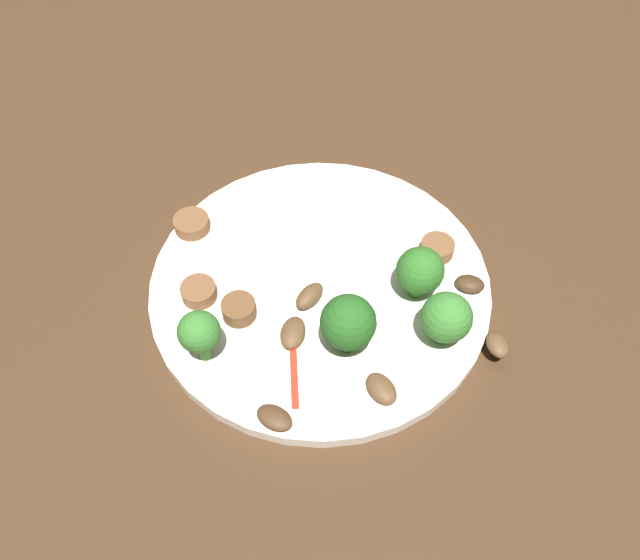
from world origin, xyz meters
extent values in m
plane|color=#422B19|center=(0.00, 0.00, 0.00)|extent=(1.40, 1.40, 0.00)
cylinder|color=white|center=(0.00, 0.00, 0.01)|extent=(0.28, 0.28, 0.01)
cube|color=silver|center=(0.01, 0.08, 0.01)|extent=(0.14, 0.04, 0.00)
cube|color=silver|center=(0.10, 0.06, 0.01)|extent=(0.04, 0.03, 0.00)
cylinder|color=#408630|center=(-0.11, -0.03, 0.03)|extent=(0.01, 0.01, 0.03)
sphere|color=#387A2D|center=(-0.11, -0.03, 0.05)|extent=(0.03, 0.03, 0.03)
cylinder|color=#347525|center=(0.07, -0.04, 0.02)|extent=(0.01, 0.01, 0.02)
sphere|color=#2D6B23|center=(0.07, -0.04, 0.04)|extent=(0.04, 0.04, 0.04)
cylinder|color=#296420|center=(-0.01, -0.07, 0.02)|extent=(0.01, 0.01, 0.02)
sphere|color=#235B1E|center=(-0.01, -0.07, 0.05)|extent=(0.04, 0.04, 0.04)
cylinder|color=#408630|center=(0.06, -0.09, 0.02)|extent=(0.01, 0.01, 0.02)
sphere|color=#387A2D|center=(0.06, -0.09, 0.04)|extent=(0.04, 0.04, 0.04)
cylinder|color=brown|center=(-0.10, 0.02, 0.02)|extent=(0.03, 0.03, 0.01)
cylinder|color=brown|center=(-0.08, 0.10, 0.02)|extent=(0.04, 0.04, 0.01)
cylinder|color=brown|center=(0.10, -0.01, 0.02)|extent=(0.04, 0.04, 0.01)
cylinder|color=brown|center=(-0.07, -0.01, 0.02)|extent=(0.03, 0.03, 0.01)
ellipsoid|color=brown|center=(-0.04, -0.04, 0.02)|extent=(0.03, 0.04, 0.01)
ellipsoid|color=brown|center=(-0.02, -0.02, 0.02)|extent=(0.03, 0.03, 0.01)
ellipsoid|color=#422B19|center=(0.11, -0.06, 0.02)|extent=(0.03, 0.03, 0.01)
ellipsoid|color=#4C331E|center=(-0.08, -0.10, 0.02)|extent=(0.03, 0.03, 0.01)
ellipsoid|color=brown|center=(0.10, -0.11, 0.02)|extent=(0.02, 0.03, 0.01)
ellipsoid|color=brown|center=(0.00, -0.11, 0.02)|extent=(0.02, 0.03, 0.01)
cube|color=red|center=(-0.05, -0.07, 0.01)|extent=(0.02, 0.05, 0.00)
camera|label=1|loc=(-0.13, -0.29, 0.44)|focal=35.85mm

